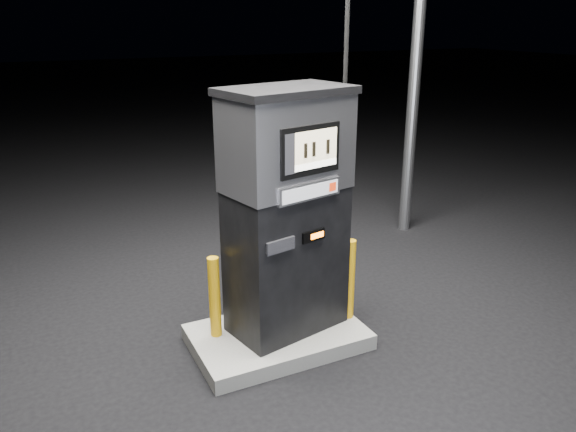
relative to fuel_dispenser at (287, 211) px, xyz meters
name	(u,v)px	position (x,y,z in m)	size (l,w,h in m)	color
ground	(278,344)	(-0.13, -0.05, -1.31)	(80.00, 80.00, 0.00)	black
pump_island	(278,337)	(-0.13, -0.05, -1.24)	(1.60, 1.00, 0.15)	slate
fuel_dispenser	(287,211)	(0.00, 0.00, 0.00)	(1.31, 0.89, 4.70)	black
bollard_left	(215,297)	(-0.68, 0.13, -0.77)	(0.10, 0.10, 0.79)	#DD9E0C
bollard_right	(349,279)	(0.61, -0.12, -0.76)	(0.11, 0.11, 0.81)	#DD9E0C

